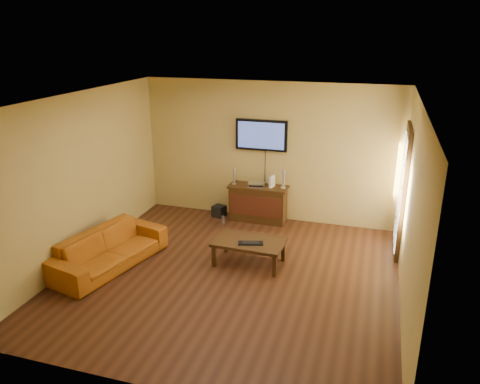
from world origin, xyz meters
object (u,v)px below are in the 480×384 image
at_px(coffee_table, 249,243).
at_px(speaker_left, 234,177).
at_px(media_console, 258,203).
at_px(game_console, 272,181).
at_px(keyboard, 251,243).
at_px(av_receiver, 256,184).
at_px(subwoofer, 219,211).
at_px(television, 261,135).
at_px(speaker_right, 283,179).
at_px(sofa, 109,244).
at_px(bottle, 223,221).

distance_m(coffee_table, speaker_left, 2.01).
height_order(media_console, game_console, game_console).
distance_m(game_console, keyboard, 1.95).
xyz_separation_m(av_receiver, game_console, (0.30, 0.04, 0.08)).
height_order(media_console, subwoofer, media_console).
bearing_deg(television, speaker_right, -16.05).
relative_size(sofa, subwoofer, 8.81).
distance_m(coffee_table, speaker_right, 1.91).
bearing_deg(game_console, sofa, -111.55).
distance_m(media_console, subwoofer, 0.85).
xyz_separation_m(speaker_left, speaker_right, (0.97, 0.06, 0.02)).
relative_size(media_console, sofa, 0.58).
xyz_separation_m(sofa, speaker_right, (2.27, 2.54, 0.50)).
distance_m(speaker_right, game_console, 0.22).
distance_m(speaker_right, subwoofer, 1.51).
distance_m(media_console, sofa, 3.08).
bearing_deg(av_receiver, coffee_table, -89.54).
relative_size(media_console, subwoofer, 5.13).
bearing_deg(keyboard, speaker_right, 86.82).
height_order(subwoofer, bottle, subwoofer).
relative_size(game_console, bottle, 1.16).
distance_m(coffee_table, sofa, 2.23).
bearing_deg(bottle, television, 46.68).
relative_size(speaker_right, game_console, 1.56).
height_order(media_console, speaker_right, speaker_right).
xyz_separation_m(media_console, speaker_left, (-0.48, -0.02, 0.51)).
bearing_deg(subwoofer, coffee_table, -40.09).
distance_m(coffee_table, subwoofer, 2.11).
bearing_deg(keyboard, game_console, 93.30).
distance_m(coffee_table, bottle, 1.65).
bearing_deg(media_console, speaker_left, -178.04).
bearing_deg(speaker_right, sofa, -131.79).
xyz_separation_m(media_console, sofa, (-1.79, -2.50, 0.03)).
distance_m(bottle, keyboard, 1.77).
bearing_deg(subwoofer, sofa, -94.53).
relative_size(coffee_table, sofa, 0.58).
bearing_deg(television, subwoofer, -165.50).
xyz_separation_m(subwoofer, bottle, (0.23, -0.41, -0.02)).
bearing_deg(coffee_table, av_receiver, 101.45).
bearing_deg(speaker_right, bottle, -155.94).
relative_size(av_receiver, keyboard, 0.75).
bearing_deg(television, bottle, -133.32).
height_order(sofa, game_console, game_console).
height_order(game_console, keyboard, game_console).
height_order(sofa, bottle, sofa).
height_order(av_receiver, keyboard, av_receiver).
height_order(media_console, av_receiver, av_receiver).
height_order(sofa, subwoofer, sofa).
xyz_separation_m(speaker_right, av_receiver, (-0.52, -0.06, -0.13)).
distance_m(media_console, keyboard, 1.92).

